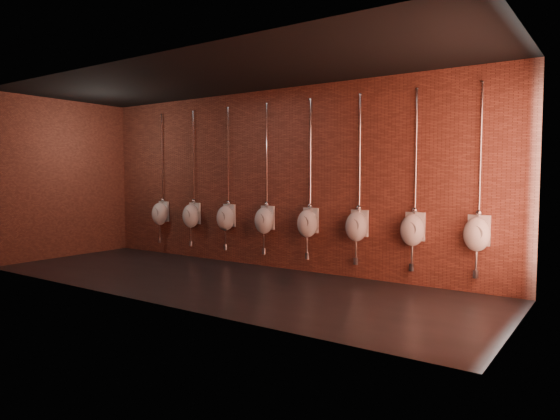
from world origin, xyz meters
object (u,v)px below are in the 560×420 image
Objects in this scene: urinal_3 at (264,220)px; urinal_6 at (413,229)px; urinal_1 at (191,215)px; urinal_2 at (226,217)px; urinal_7 at (477,233)px; urinal_4 at (308,222)px; urinal_0 at (160,213)px; urinal_5 at (357,225)px.

urinal_6 is at bearing 0.00° from urinal_3.
urinal_1 and urinal_2 have the same top height.
urinal_2 is at bearing 0.00° from urinal_1.
urinal_2 is 1.00× the size of urinal_7.
urinal_4 is 1.00× the size of urinal_6.
urinal_3 is (1.84, 0.00, 0.00)m from urinal_1.
urinal_2 is at bearing 0.00° from urinal_0.
urinal_7 is (4.59, 0.00, 0.00)m from urinal_2.
urinal_5 is at bearing 180.00° from urinal_6.
urinal_4 is at bearing 0.00° from urinal_2.
urinal_1 is at bearing 180.00° from urinal_5.
urinal_5 is at bearing 0.00° from urinal_3.
urinal_2 is at bearing 180.00° from urinal_7.
urinal_1 is at bearing 180.00° from urinal_3.
urinal_0 is 1.84m from urinal_2.
urinal_6 is at bearing 0.00° from urinal_0.
urinal_1 is 1.00× the size of urinal_6.
urinal_1 is 2.76m from urinal_4.
urinal_0 is 3.67m from urinal_4.
urinal_5 is at bearing 0.00° from urinal_1.
urinal_3 is 1.84m from urinal_5.
urinal_3 is at bearing 180.00° from urinal_6.
urinal_3 is (2.76, 0.00, 0.00)m from urinal_0.
urinal_4 is (0.92, 0.00, 0.00)m from urinal_3.
urinal_5 is 1.00× the size of urinal_7.
urinal_2 is 1.00× the size of urinal_6.
urinal_2 and urinal_3 have the same top height.
urinal_5 is (1.84, 0.00, 0.00)m from urinal_3.
urinal_1 is at bearing 180.00° from urinal_7.
urinal_3 is 1.00× the size of urinal_4.
urinal_3 is at bearing 180.00° from urinal_4.
urinal_6 is at bearing 0.00° from urinal_2.
urinal_1 is 1.00× the size of urinal_7.
urinal_1 is 1.00× the size of urinal_3.
urinal_3 and urinal_6 have the same top height.
urinal_1 is at bearing 180.00° from urinal_4.
urinal_3 is 3.67m from urinal_7.
urinal_7 is (6.43, 0.00, 0.00)m from urinal_0.
urinal_3 and urinal_7 have the same top height.
urinal_2 is 3.67m from urinal_6.
urinal_0 is at bearing 180.00° from urinal_3.
urinal_0 is at bearing 180.00° from urinal_6.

